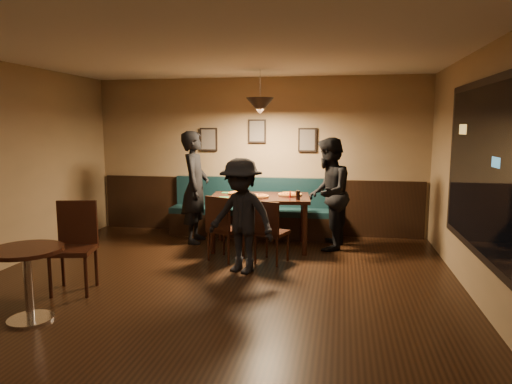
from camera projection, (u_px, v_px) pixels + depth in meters
floor at (202, 301)px, 5.20m from camera, size 7.00×7.00×0.00m
ceiling at (197, 42)px, 4.81m from camera, size 7.00×7.00×0.00m
wall_back at (257, 156)px, 8.41m from camera, size 6.00×0.00×6.00m
wall_right at (499, 183)px, 4.47m from camera, size 0.00×7.00×7.00m
wainscot at (257, 206)px, 8.51m from camera, size 5.88×0.06×1.00m
booth_bench at (254, 208)px, 8.25m from camera, size 3.00×0.60×1.00m
window_frame at (481, 168)px, 4.95m from camera, size 0.06×2.56×1.86m
window_glass at (478, 168)px, 4.95m from camera, size 0.00×2.40×2.40m
picture_left at (209, 139)px, 8.50m from camera, size 0.32×0.04×0.42m
picture_center at (257, 131)px, 8.32m from camera, size 0.32×0.04×0.42m
picture_right at (307, 140)px, 8.18m from camera, size 0.32×0.04×0.42m
pendant_lamp at (260, 106)px, 7.20m from camera, size 0.44×0.44×0.25m
dining_table at (260, 222)px, 7.46m from camera, size 1.67×1.18×0.84m
chair_near_left at (226, 228)px, 6.75m from camera, size 0.55×0.55×0.95m
chair_near_right at (272, 231)px, 6.63m from camera, size 0.51×0.51×0.91m
diner_left at (195, 187)px, 7.76m from camera, size 0.52×0.72×1.86m
diner_right at (328, 194)px, 7.31m from camera, size 0.75×0.92×1.77m
diner_front at (241, 216)px, 6.14m from camera, size 1.13×0.89×1.53m
pizza_a at (237, 193)px, 7.61m from camera, size 0.41×0.41×0.04m
pizza_b at (258, 196)px, 7.26m from camera, size 0.40×0.40×0.04m
pizza_c at (290, 194)px, 7.44m from camera, size 0.47×0.47×0.04m
soda_glass at (298, 195)px, 7.02m from camera, size 0.07×0.07×0.14m
tabasco_bottle at (290, 194)px, 7.24m from camera, size 0.03×0.03×0.11m
napkin_a at (226, 193)px, 7.76m from camera, size 0.14×0.14×0.01m
napkin_b at (224, 197)px, 7.24m from camera, size 0.18×0.18×0.01m
cutlery_set at (251, 200)px, 7.03m from camera, size 0.21×0.05×0.00m
cafe_table at (28, 285)px, 4.62m from camera, size 0.73×0.73×0.75m
cafe_chair_far at (73, 248)px, 5.42m from camera, size 0.56×0.56×1.06m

